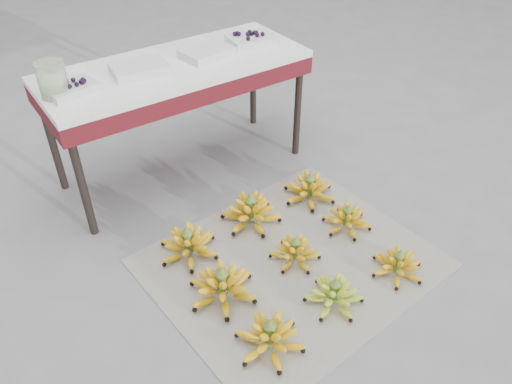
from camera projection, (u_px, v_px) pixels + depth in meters
ground at (287, 265)px, 2.37m from camera, size 60.00×60.00×0.00m
newspaper_mat at (291, 263)px, 2.37m from camera, size 1.32×1.14×0.01m
bunch_front_left at (270, 337)px, 1.97m from camera, size 0.31×0.31×0.17m
bunch_front_center at (334, 295)px, 2.14m from camera, size 0.33×0.33×0.15m
bunch_front_right at (398, 265)px, 2.29m from camera, size 0.30×0.30×0.15m
bunch_mid_left at (222, 286)px, 2.17m from camera, size 0.38×0.38×0.19m
bunch_mid_center at (295, 252)px, 2.36m from camera, size 0.30×0.30×0.14m
bunch_mid_right at (347, 219)px, 2.54m from camera, size 0.31×0.31×0.15m
bunch_back_left at (189, 245)px, 2.38m from camera, size 0.37×0.37×0.18m
bunch_back_center at (251, 212)px, 2.57m from camera, size 0.33×0.33×0.19m
bunch_back_right at (309, 189)px, 2.73m from camera, size 0.30×0.30×0.17m
vendor_table at (176, 77)px, 2.63m from camera, size 1.40×0.56×0.67m
tray_far_left at (72, 88)px, 2.30m from camera, size 0.26×0.20×0.06m
tray_left at (140, 68)px, 2.48m from camera, size 0.29×0.23×0.04m
tray_right at (207, 52)px, 2.64m from camera, size 0.28×0.22×0.04m
tray_far_right at (251, 39)px, 2.79m from camera, size 0.28×0.22×0.06m
glass_jar at (52, 80)px, 2.24m from camera, size 0.17×0.17×0.16m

